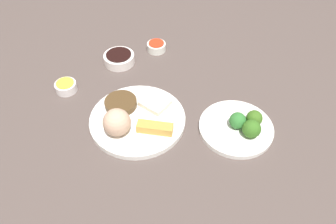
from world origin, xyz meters
name	(u,v)px	position (x,y,z in m)	size (l,w,h in m)	color
tabletop	(145,113)	(0.00, 0.00, 0.01)	(2.20, 2.20, 0.02)	#4E433E
main_plate	(138,120)	(-0.01, 0.05, 0.03)	(0.27, 0.27, 0.02)	white
rice_scoop	(117,122)	(0.01, 0.11, 0.07)	(0.07, 0.07, 0.07)	tan
spring_roll	(155,128)	(-0.08, 0.06, 0.05)	(0.10, 0.03, 0.02)	gold
crab_rangoon_wonton	(155,103)	(-0.02, -0.02, 0.04)	(0.08, 0.07, 0.02)	beige
stir_fry_heap	(121,103)	(0.06, 0.03, 0.05)	(0.09, 0.09, 0.02)	#4B371E
broccoli_plate	(236,128)	(-0.25, -0.08, 0.03)	(0.21, 0.21, 0.01)	white
broccoli_floret_0	(238,121)	(-0.25, -0.08, 0.06)	(0.05, 0.05, 0.05)	#307531
broccoli_floret_1	(252,129)	(-0.30, -0.07, 0.06)	(0.05, 0.05, 0.05)	#366A20
broccoli_floret_2	(254,118)	(-0.29, -0.11, 0.06)	(0.05, 0.05, 0.05)	#3B671E
soy_sauce_bowl	(119,59)	(0.21, -0.14, 0.04)	(0.10, 0.10, 0.03)	white
soy_sauce_bowl_liquid	(119,55)	(0.21, -0.14, 0.05)	(0.08, 0.08, 0.00)	black
sauce_ramekin_hot_mustard	(66,87)	(0.26, 0.06, 0.03)	(0.07, 0.07, 0.03)	white
sauce_ramekin_hot_mustard_liquid	(65,83)	(0.26, 0.06, 0.05)	(0.05, 0.05, 0.00)	yellow
sauce_ramekin_sweet_and_sour	(156,47)	(0.14, -0.27, 0.03)	(0.07, 0.07, 0.03)	white
sauce_ramekin_sweet_and_sour_liquid	(156,43)	(0.14, -0.27, 0.05)	(0.05, 0.05, 0.00)	red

